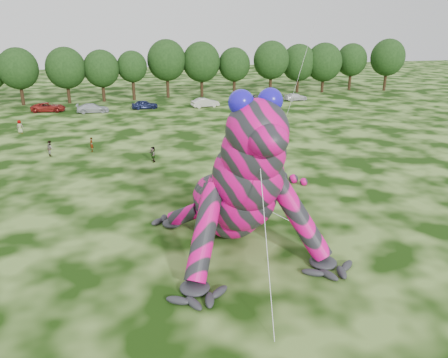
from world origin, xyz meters
TOP-DOWN VIEW (x-y plane):
  - ground at (0.00, 0.00)m, footprint 240.00×240.00m
  - inflatable_gecko at (3.94, 2.16)m, footprint 18.89×21.79m
  - tree_6 at (-17.56, 56.68)m, footprint 6.52×5.86m
  - tree_7 at (-10.08, 56.80)m, footprint 6.68×6.01m
  - tree_8 at (-4.22, 56.99)m, footprint 6.14×5.53m
  - tree_9 at (1.06, 57.35)m, footprint 5.27×4.74m
  - tree_10 at (7.40, 58.58)m, footprint 7.09×6.38m
  - tree_11 at (13.79, 58.20)m, footprint 7.01×6.31m
  - tree_12 at (20.01, 57.74)m, footprint 5.99×5.39m
  - tree_13 at (27.13, 57.13)m, footprint 6.83×6.15m
  - tree_14 at (33.46, 58.72)m, footprint 6.82×6.14m
  - tree_15 at (38.47, 57.77)m, footprint 7.17×6.45m
  - tree_16 at (45.45, 59.37)m, footprint 6.26×5.63m
  - tree_17 at (51.95, 56.66)m, footprint 6.98×6.28m
  - car_2 at (-12.65, 49.36)m, footprint 5.35×2.87m
  - car_3 at (-5.84, 46.79)m, footprint 4.88×2.00m
  - car_4 at (2.23, 48.00)m, footprint 4.28×1.88m
  - car_5 at (12.10, 47.14)m, footprint 4.80×2.43m
  - car_6 at (21.35, 48.27)m, footprint 5.53×2.91m
  - car_7 at (29.30, 49.67)m, footprint 4.53×2.28m
  - spectator_1 at (-9.47, 23.48)m, footprint 0.81×0.93m
  - spectator_5 at (0.78, 18.77)m, footprint 0.72×1.51m
  - spectator_0 at (-5.34, 24.13)m, footprint 0.45×0.62m
  - spectator_4 at (-14.42, 35.16)m, footprint 0.89×0.65m

SIDE VIEW (x-z plane):
  - ground at x=0.00m, z-range 0.00..0.00m
  - car_7 at x=29.30m, z-range 0.00..1.26m
  - car_3 at x=-5.84m, z-range 0.00..1.41m
  - car_2 at x=-12.65m, z-range 0.00..1.43m
  - car_4 at x=2.23m, z-range 0.00..1.43m
  - car_6 at x=21.35m, z-range 0.00..1.48m
  - car_5 at x=12.10m, z-range 0.00..1.51m
  - spectator_0 at x=-5.34m, z-range 0.00..1.56m
  - spectator_5 at x=0.78m, z-range 0.00..1.57m
  - spectator_1 at x=-9.47m, z-range 0.00..1.64m
  - spectator_4 at x=-14.42m, z-range 0.00..1.67m
  - tree_9 at x=1.06m, z-range 0.00..8.68m
  - tree_8 at x=-4.22m, z-range 0.00..8.94m
  - tree_12 at x=20.01m, z-range 0.00..8.97m
  - tree_16 at x=45.45m, z-range 0.00..9.37m
  - tree_14 at x=33.46m, z-range 0.00..9.40m
  - tree_7 at x=-10.08m, z-range 0.00..9.48m
  - tree_6 at x=-17.56m, z-range 0.00..9.49m
  - tree_15 at x=38.47m, z-range 0.00..9.63m
  - tree_11 at x=13.79m, z-range 0.00..10.07m
  - tree_13 at x=27.13m, z-range 0.00..10.13m
  - inflatable_gecko at x=3.94m, z-range 0.00..10.14m
  - tree_17 at x=51.95m, z-range 0.00..10.30m
  - tree_10 at x=7.40m, z-range 0.00..10.50m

